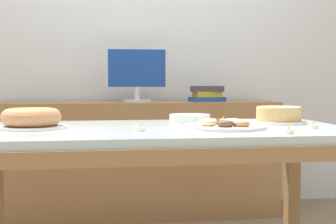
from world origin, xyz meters
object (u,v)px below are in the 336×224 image
object	(u,v)px
tealight_left_edge	(313,126)
plate_stack	(190,118)
cake_chocolate_round	(279,115)
pastry_platter	(224,125)
tealight_right_edge	(289,131)
book_stack	(207,94)
tealight_near_front	(223,120)
cake_golden_bundt	(31,119)
computer_monitor	(137,75)
tealight_centre	(140,129)

from	to	relation	value
tealight_left_edge	plate_stack	bearing A→B (deg)	140.20
cake_chocolate_round	pastry_platter	xyz separation A→B (m)	(-0.34, -0.20, -0.03)
plate_stack	tealight_right_edge	distance (m)	0.66
book_stack	cake_chocolate_round	world-z (taller)	book_stack
tealight_near_front	cake_chocolate_round	bearing A→B (deg)	-21.53
cake_golden_bundt	tealight_near_front	world-z (taller)	cake_golden_bundt
plate_stack	computer_monitor	bearing A→B (deg)	102.00
cake_chocolate_round	tealight_right_edge	world-z (taller)	cake_chocolate_round
tealight_right_edge	tealight_near_front	xyz separation A→B (m)	(-0.11, 0.57, 0.00)
book_stack	cake_chocolate_round	distance (m)	1.06
book_stack	plate_stack	size ratio (longest dim) A/B	1.22
tealight_near_front	tealight_centre	bearing A→B (deg)	-139.98
cake_golden_bundt	tealight_near_front	xyz separation A→B (m)	(0.93, 0.20, -0.03)
pastry_platter	tealight_near_front	distance (m)	0.32
book_stack	tealight_near_front	xyz separation A→B (m)	(-0.14, -0.95, -0.11)
computer_monitor	tealight_left_edge	world-z (taller)	computer_monitor
cake_chocolate_round	tealight_left_edge	world-z (taller)	cake_chocolate_round
computer_monitor	tealight_near_front	xyz separation A→B (m)	(0.36, -0.95, -0.25)
tealight_left_edge	tealight_right_edge	xyz separation A→B (m)	(-0.20, -0.20, 0.00)
book_stack	cake_golden_bundt	distance (m)	1.57
book_stack	plate_stack	xyz separation A→B (m)	(-0.31, -0.92, -0.10)
tealight_left_edge	tealight_centre	bearing A→B (deg)	-178.58
plate_stack	book_stack	bearing A→B (deg)	71.52
tealight_right_edge	tealight_near_front	world-z (taller)	same
tealight_near_front	tealight_centre	world-z (taller)	same
tealight_centre	tealight_right_edge	bearing A→B (deg)	-17.64
cake_golden_bundt	tealight_centre	distance (m)	0.50
computer_monitor	cake_golden_bundt	distance (m)	1.30
book_stack	tealight_centre	size ratio (longest dim) A/B	6.43
cake_chocolate_round	pastry_platter	bearing A→B (deg)	-148.86
pastry_platter	tealight_right_edge	world-z (taller)	pastry_platter
plate_stack	tealight_left_edge	size ratio (longest dim) A/B	5.25
book_stack	pastry_platter	bearing A→B (deg)	-99.88
book_stack	cake_golden_bundt	size ratio (longest dim) A/B	0.85
book_stack	plate_stack	world-z (taller)	book_stack
cake_golden_bundt	tealight_right_edge	bearing A→B (deg)	-19.69
pastry_platter	tealight_centre	xyz separation A→B (m)	(-0.38, -0.08, -0.00)
cake_chocolate_round	tealight_right_edge	bearing A→B (deg)	-107.33
tealight_left_edge	tealight_centre	distance (m)	0.77
plate_stack	tealight_left_edge	world-z (taller)	plate_stack
computer_monitor	cake_golden_bundt	bearing A→B (deg)	-116.08
book_stack	plate_stack	bearing A→B (deg)	-108.48
cake_chocolate_round	plate_stack	distance (m)	0.45
tealight_near_front	tealight_right_edge	bearing A→B (deg)	-78.96
book_stack	cake_chocolate_round	xyz separation A→B (m)	(0.12, -1.05, -0.08)
tealight_near_front	tealight_centre	size ratio (longest dim) A/B	1.00
tealight_near_front	book_stack	bearing A→B (deg)	81.72
cake_golden_bundt	tealight_right_edge	xyz separation A→B (m)	(1.04, -0.37, -0.03)
tealight_left_edge	tealight_centre	world-z (taller)	same
cake_golden_bundt	tealight_left_edge	size ratio (longest dim) A/B	7.54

